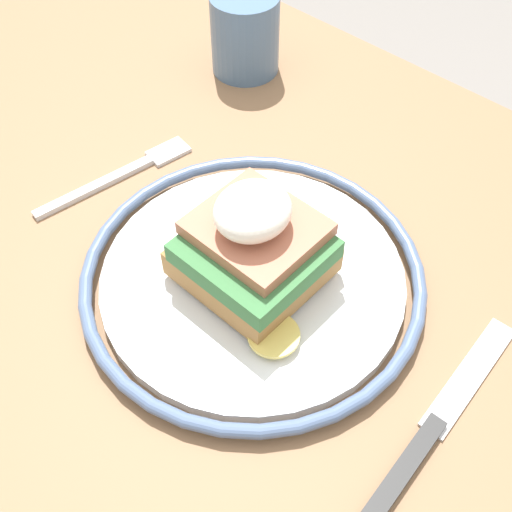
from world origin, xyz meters
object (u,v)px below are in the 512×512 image
object	(u,v)px
fork	(122,174)
cup	(245,32)
sandwich	(255,247)
plate	(256,279)
knife	(428,435)

from	to	relation	value
fork	cup	size ratio (longest dim) A/B	1.89
sandwich	fork	world-z (taller)	sandwich
plate	sandwich	xyz separation A→B (m)	(-0.00, -0.00, 0.04)
plate	cup	distance (m)	0.28
knife	cup	distance (m)	0.42
plate	knife	bearing A→B (deg)	-5.11
sandwich	fork	xyz separation A→B (m)	(-0.17, 0.01, -0.04)
plate	sandwich	distance (m)	0.04
sandwich	cup	bearing A→B (deg)	134.80
plate	fork	xyz separation A→B (m)	(-0.17, 0.01, -0.01)
plate	sandwich	size ratio (longest dim) A/B	2.31
sandwich	knife	xyz separation A→B (m)	(0.16, -0.01, -0.04)
cup	sandwich	bearing A→B (deg)	-45.20
sandwich	fork	bearing A→B (deg)	176.84
fork	knife	size ratio (longest dim) A/B	0.79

